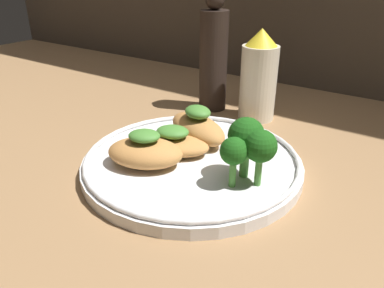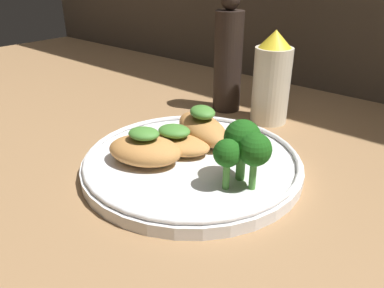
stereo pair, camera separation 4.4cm
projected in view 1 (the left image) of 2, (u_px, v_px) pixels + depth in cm
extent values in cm
cube|color=#936D47|center=(192.00, 172.00, 46.09)|extent=(180.00, 180.00, 1.00)
cylinder|color=white|center=(192.00, 164.00, 45.56)|extent=(26.42, 26.42, 1.40)
torus|color=white|center=(192.00, 157.00, 45.12)|extent=(25.82, 25.82, 0.60)
ellipsoid|color=#BC7F42|center=(145.00, 153.00, 43.37)|extent=(10.47, 8.88, 3.06)
ellipsoid|color=#478433|center=(144.00, 136.00, 42.41)|extent=(4.55, 4.15, 1.27)
ellipsoid|color=#BC7F42|center=(174.00, 144.00, 46.37)|extent=(10.29, 7.76, 2.16)
ellipsoid|color=#478433|center=(173.00, 131.00, 45.59)|extent=(4.89, 4.40, 1.39)
ellipsoid|color=#BC7F42|center=(198.00, 128.00, 49.58)|extent=(11.34, 8.59, 3.13)
ellipsoid|color=#478433|center=(198.00, 112.00, 48.55)|extent=(4.79, 4.39, 1.54)
cylinder|color=#4C8E38|center=(258.00, 171.00, 39.30)|extent=(0.73, 0.73, 3.41)
sphere|color=#195114|center=(261.00, 146.00, 38.01)|extent=(3.46, 3.46, 3.46)
cylinder|color=#4C8E38|center=(245.00, 161.00, 40.98)|extent=(1.01, 1.01, 3.55)
sphere|color=#195114|center=(246.00, 135.00, 39.59)|extent=(3.96, 3.96, 3.96)
cylinder|color=#4C8E38|center=(233.00, 173.00, 39.13)|extent=(0.74, 0.74, 3.15)
sphere|color=#195114|center=(234.00, 151.00, 37.98)|extent=(2.93, 2.93, 2.93)
cylinder|color=beige|center=(258.00, 83.00, 58.21)|extent=(5.66, 5.66, 11.56)
cone|color=yellow|center=(262.00, 37.00, 55.10)|extent=(4.81, 4.81, 2.54)
cylinder|color=black|center=(213.00, 62.00, 61.39)|extent=(4.58, 4.58, 16.09)
sphere|color=black|center=(215.00, 0.00, 57.18)|extent=(2.98, 2.98, 2.98)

